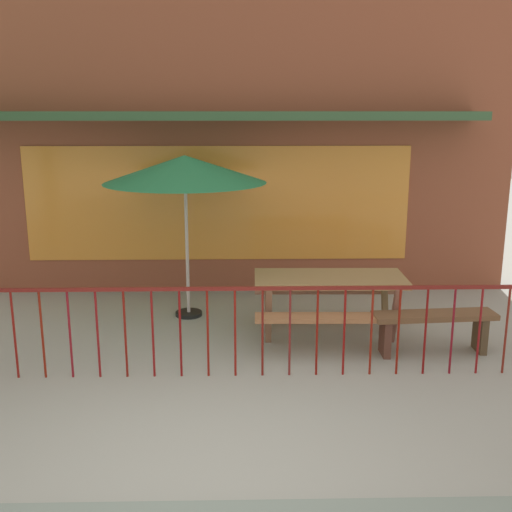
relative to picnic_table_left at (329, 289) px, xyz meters
The scene contains 6 objects.
ground 3.29m from the picnic_table_left, 115.79° to the right, with size 40.00×40.00×0.00m, color #9CA298.
pub_storefront 3.22m from the picnic_table_left, 122.26° to the left, with size 8.75×1.24×4.94m.
patio_fence_front 1.78m from the picnic_table_left, 142.29° to the right, with size 7.38×0.04×0.97m.
picnic_table_left is the anchor object (origin of this frame).
patio_umbrella 2.39m from the picnic_table_left, 154.58° to the left, with size 2.10×2.10×2.15m.
patio_bench 1.27m from the picnic_table_left, 25.20° to the right, with size 1.42×0.42×0.48m.
Camera 1 is at (0.36, -4.12, 2.73)m, focal length 42.86 mm.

